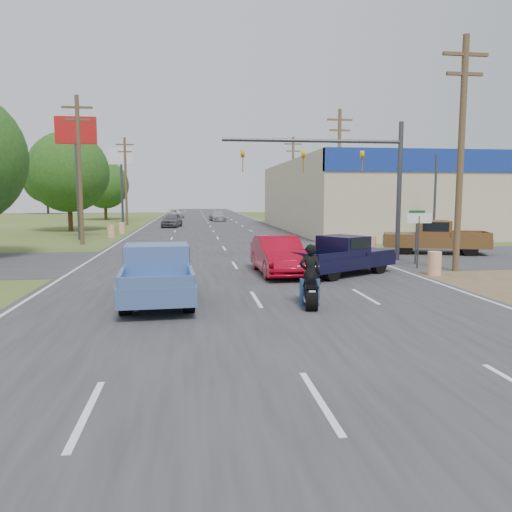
{
  "coord_description": "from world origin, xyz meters",
  "views": [
    {
      "loc": [
        -1.98,
        -7.44,
        3.25
      ],
      "look_at": [
        0.11,
        8.89,
        1.3
      ],
      "focal_mm": 35.0,
      "sensor_mm": 36.0,
      "label": 1
    }
  ],
  "objects": [
    {
      "name": "brown_pickup",
      "position": [
        11.76,
        19.68,
        0.96
      ],
      "size": [
        6.17,
        4.0,
        1.91
      ],
      "rotation": [
        0.0,
        0.0,
        1.23
      ],
      "color": "black",
      "rests_on": "ground"
    },
    {
      "name": "pole_sign_left_far",
      "position": [
        -10.5,
        56.0,
        7.17
      ],
      "size": [
        3.0,
        0.35,
        9.2
      ],
      "color": "#3F3F44",
      "rests_on": "ground"
    },
    {
      "name": "barrel_1",
      "position": [
        8.4,
        20.5,
        0.5
      ],
      "size": [
        0.56,
        0.56,
        1.0
      ],
      "primitive_type": "cylinder",
      "color": "orange",
      "rests_on": "ground"
    },
    {
      "name": "red_convertible",
      "position": [
        1.6,
        13.08,
        0.8
      ],
      "size": [
        1.86,
        4.91,
        1.6
      ],
      "primitive_type": "imported",
      "rotation": [
        0.0,
        0.0,
        0.03
      ],
      "color": "maroon",
      "rests_on": "ground"
    },
    {
      "name": "barrel_3",
      "position": [
        -8.2,
        38.0,
        0.5
      ],
      "size": [
        0.56,
        0.56,
        1.0
      ],
      "primitive_type": "cylinder",
      "color": "orange",
      "rests_on": "ground"
    },
    {
      "name": "cross_road",
      "position": [
        0.0,
        18.0,
        0.01
      ],
      "size": [
        120.0,
        10.0,
        0.02
      ],
      "primitive_type": "cube",
      "color": "#2D2D30",
      "rests_on": "ground"
    },
    {
      "name": "tree_6",
      "position": [
        -30.0,
        95.0,
        6.51
      ],
      "size": [
        8.82,
        8.82,
        10.92
      ],
      "color": "#422D19",
      "rests_on": "ground"
    },
    {
      "name": "utility_pole_5",
      "position": [
        -9.5,
        28.0,
        5.32
      ],
      "size": [
        2.0,
        0.28,
        10.0
      ],
      "color": "#4C3823",
      "rests_on": "ground"
    },
    {
      "name": "barrel_2",
      "position": [
        -8.5,
        34.0,
        0.5
      ],
      "size": [
        0.56,
        0.56,
        1.0
      ],
      "primitive_type": "cylinder",
      "color": "orange",
      "rests_on": "ground"
    },
    {
      "name": "blue_pickup",
      "position": [
        -3.08,
        8.22,
        0.91
      ],
      "size": [
        2.4,
        5.53,
        1.8
      ],
      "rotation": [
        0.0,
        0.0,
        0.06
      ],
      "color": "black",
      "rests_on": "ground"
    },
    {
      "name": "pole_sign_left_near",
      "position": [
        -10.5,
        32.0,
        7.17
      ],
      "size": [
        3.0,
        0.35,
        9.2
      ],
      "color": "#3F3F44",
      "rests_on": "ground"
    },
    {
      "name": "utility_pole_1",
      "position": [
        9.5,
        13.0,
        5.32
      ],
      "size": [
        2.0,
        0.28,
        10.0
      ],
      "color": "#4C3823",
      "rests_on": "ground"
    },
    {
      "name": "utility_pole_6",
      "position": [
        -9.5,
        52.0,
        5.32
      ],
      "size": [
        2.0,
        0.28,
        10.0
      ],
      "color": "#4C3823",
      "rests_on": "ground"
    },
    {
      "name": "tree_5",
      "position": [
        30.0,
        95.0,
        5.88
      ],
      "size": [
        7.98,
        7.98,
        9.88
      ],
      "color": "#422D19",
      "rests_on": "ground"
    },
    {
      "name": "main_road",
      "position": [
        0.0,
        40.0,
        0.01
      ],
      "size": [
        15.0,
        180.0,
        0.02
      ],
      "primitive_type": "cube",
      "color": "#2D2D30",
      "rests_on": "ground"
    },
    {
      "name": "tree_1",
      "position": [
        -13.5,
        42.0,
        5.57
      ],
      "size": [
        7.56,
        7.56,
        9.36
      ],
      "color": "#422D19",
      "rests_on": "ground"
    },
    {
      "name": "rider",
      "position": [
        1.48,
        6.89,
        0.89
      ],
      "size": [
        0.71,
        0.52,
        1.77
      ],
      "primitive_type": "imported",
      "rotation": [
        0.0,
        0.0,
        2.98
      ],
      "color": "black",
      "rests_on": "ground"
    },
    {
      "name": "distant_car_silver",
      "position": [
        1.45,
        60.66,
        0.68
      ],
      "size": [
        2.46,
        4.89,
        1.36
      ],
      "primitive_type": "imported",
      "rotation": [
        0.0,
        0.0,
        0.12
      ],
      "color": "#ADADB2",
      "rests_on": "ground"
    },
    {
      "name": "street_name_sign",
      "position": [
        8.8,
        15.5,
        1.61
      ],
      "size": [
        0.8,
        0.08,
        2.61
      ],
      "color": "#3F3F44",
      "rests_on": "ground"
    },
    {
      "name": "distant_car_grey",
      "position": [
        -4.15,
        47.02,
        0.75
      ],
      "size": [
        2.43,
        4.63,
        1.5
      ],
      "primitive_type": "imported",
      "rotation": [
        0.0,
        0.0,
        -0.16
      ],
      "color": "#59595E",
      "rests_on": "ground"
    },
    {
      "name": "signal_mast",
      "position": [
        5.82,
        17.0,
        4.8
      ],
      "size": [
        9.12,
        0.4,
        7.0
      ],
      "color": "#3F3F44",
      "rests_on": "ground"
    },
    {
      "name": "lane_sign",
      "position": [
        8.2,
        14.0,
        1.9
      ],
      "size": [
        1.2,
        0.08,
        2.52
      ],
      "color": "#3F3F44",
      "rests_on": "ground"
    },
    {
      "name": "tree_2",
      "position": [
        -14.2,
        66.0,
        4.95
      ],
      "size": [
        6.72,
        6.72,
        8.32
      ],
      "color": "#422D19",
      "rests_on": "ground"
    },
    {
      "name": "motorcycle",
      "position": [
        1.47,
        6.83,
        0.5
      ],
      "size": [
        0.77,
        2.22,
        1.12
      ],
      "rotation": [
        0.0,
        0.0,
        -0.16
      ],
      "color": "black",
      "rests_on": "ground"
    },
    {
      "name": "utility_pole_3",
      "position": [
        9.5,
        49.0,
        5.32
      ],
      "size": [
        2.0,
        0.28,
        10.0
      ],
      "color": "#4C3823",
      "rests_on": "ground"
    },
    {
      "name": "distant_car_white",
      "position": [
        -4.49,
        69.84,
        0.68
      ],
      "size": [
        2.85,
        5.16,
        1.37
      ],
      "primitive_type": "imported",
      "rotation": [
        0.0,
        0.0,
        3.02
      ],
      "color": "silver",
      "rests_on": "ground"
    },
    {
      "name": "utility_pole_2",
      "position": [
        9.5,
        31.0,
        5.32
      ],
      "size": [
        2.0,
        0.28,
        10.0
      ],
      "color": "#4C3823",
      "rests_on": "ground"
    },
    {
      "name": "barrel_0",
      "position": [
        8.0,
        12.0,
        0.5
      ],
      "size": [
        0.56,
        0.56,
        1.0
      ],
      "primitive_type": "cylinder",
      "color": "orange",
      "rests_on": "ground"
    },
    {
      "name": "navy_pickup",
      "position": [
        4.28,
        12.63,
        0.83
      ],
      "size": [
        5.21,
        4.28,
        1.65
      ],
      "rotation": [
        0.0,
        0.0,
        -1.0
      ],
      "color": "black",
      "rests_on": "ground"
    },
    {
      "name": "ground",
      "position": [
        0.0,
        0.0,
        0.0
      ],
      "size": [
        200.0,
        200.0,
        0.0
      ],
      "primitive_type": "plane",
      "color": "#3C4E1F",
      "rests_on": "ground"
    }
  ]
}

